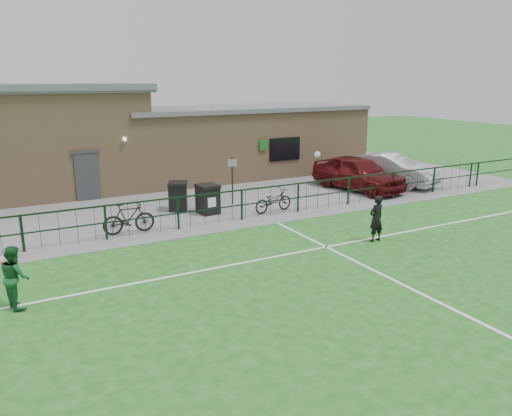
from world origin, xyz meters
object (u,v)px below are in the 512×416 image
sign_post (232,181)px  car_maroon (358,173)px  outfield_player (15,277)px  ball_ground (1,260)px  wheelie_bin_left (208,200)px  bicycle_d (129,218)px  wheelie_bin_right (178,197)px  car_silver (390,169)px  bicycle_e (273,201)px

sign_post → car_maroon: bearing=-3.0°
outfield_player → ball_ground: (-0.27, 3.27, -0.63)m
wheelie_bin_left → ball_ground: (-7.41, -2.26, -0.44)m
sign_post → bicycle_d: sign_post is taller
wheelie_bin_right → bicycle_d: bearing=-116.3°
sign_post → wheelie_bin_right: bearing=177.5°
car_silver → sign_post: bearing=159.2°
car_silver → outfield_player: (-17.33, -6.33, -0.04)m
wheelie_bin_right → car_silver: size_ratio=0.23×
sign_post → bicycle_e: (0.87, -1.95, -0.54)m
wheelie_bin_right → outfield_player: size_ratio=0.71×
sign_post → car_maroon: (6.44, -0.34, -0.19)m
wheelie_bin_right → car_silver: bearing=22.0°
car_maroon → bicycle_e: (-5.58, -1.61, -0.35)m
wheelie_bin_left → car_silver: car_silver is taller
bicycle_d → ball_ground: size_ratio=7.64×
sign_post → car_silver: 8.67m
sign_post → car_silver: sign_post is taller
car_silver → bicycle_d: bearing=168.2°
wheelie_bin_right → outfield_player: (-6.28, -6.57, 0.20)m
ball_ground → sign_post: bearing=19.7°
car_silver → ball_ground: size_ratio=20.05×
bicycle_d → sign_post: bearing=-65.2°
wheelie_bin_left → car_silver: (10.18, 0.80, 0.23)m
outfield_player → ball_ground: 3.34m
car_silver → bicycle_d: (-13.58, -1.94, -0.23)m
car_maroon → ball_ground: bearing=-178.8°
bicycle_d → bicycle_e: 5.79m
wheelie_bin_right → bicycle_d: (-2.54, -2.17, -0.00)m
wheelie_bin_left → car_maroon: (7.96, 0.59, 0.28)m
bicycle_d → wheelie_bin_right: bearing=-47.5°
wheelie_bin_left → sign_post: sign_post is taller
wheelie_bin_left → outfield_player: 9.04m
outfield_player → car_silver: bearing=-82.9°
car_maroon → ball_ground: size_ratio=20.58×
bicycle_d → bicycle_e: bicycle_d is taller
wheelie_bin_left → car_silver: bearing=-1.5°
bicycle_e → ball_ground: bicycle_e is taller
outfield_player → wheelie_bin_right: bearing=-56.7°
wheelie_bin_left → sign_post: (1.52, 0.93, 0.46)m
wheelie_bin_left → sign_post: bearing=25.6°
sign_post → car_silver: bearing=-0.9°
bicycle_d → bicycle_e: (5.78, 0.12, -0.07)m
car_maroon → car_silver: 2.23m
wheelie_bin_left → bicycle_d: wheelie_bin_left is taller
wheelie_bin_left → car_maroon: car_maroon is taller
car_maroon → car_silver: (2.22, 0.21, -0.05)m
bicycle_e → outfield_player: 10.55m
wheelie_bin_right → car_maroon: (8.82, -0.44, 0.28)m
sign_post → bicycle_e: size_ratio=1.15×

